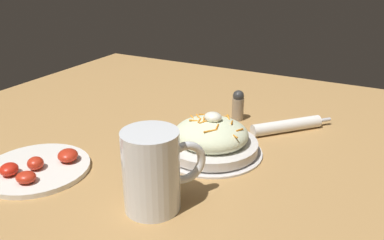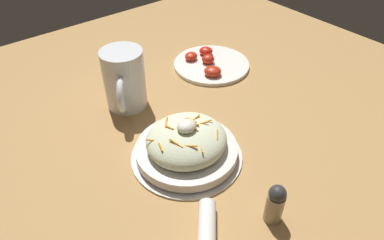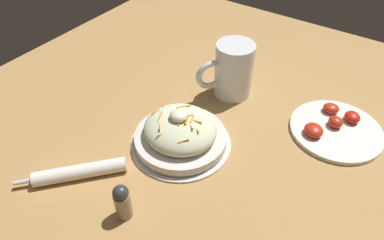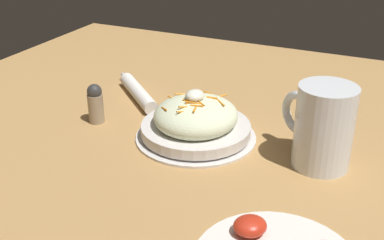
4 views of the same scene
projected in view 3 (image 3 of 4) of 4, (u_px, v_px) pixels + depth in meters
name	position (u px, v px, depth m)	size (l,w,h in m)	color
ground_plane	(219.00, 149.00, 0.80)	(1.43, 1.43, 0.00)	#B2844C
salad_plate	(180.00, 133.00, 0.79)	(0.23, 0.23, 0.10)	silver
beer_mug	(232.00, 73.00, 0.92)	(0.12, 0.14, 0.15)	white
napkin_roll	(79.00, 172.00, 0.73)	(0.17, 0.18, 0.03)	white
tomato_plate	(335.00, 128.00, 0.84)	(0.22, 0.22, 0.04)	white
salt_shaker	(122.00, 201.00, 0.65)	(0.03, 0.03, 0.08)	gray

